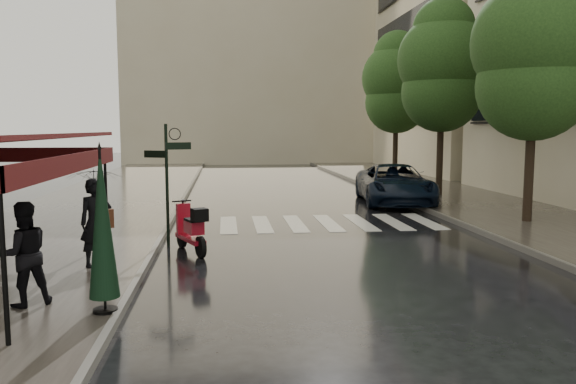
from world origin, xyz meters
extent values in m
plane|color=black|center=(0.00, 0.00, 0.00)|extent=(120.00, 120.00, 0.00)
cube|color=#38332D|center=(-4.50, 12.00, 0.06)|extent=(6.00, 60.00, 0.12)
cube|color=#38332D|center=(10.25, 12.00, 0.06)|extent=(5.50, 60.00, 0.12)
cube|color=#595651|center=(-1.45, 12.00, 0.07)|extent=(0.12, 60.00, 0.16)
cube|color=#595651|center=(7.45, 12.00, 0.07)|extent=(0.12, 60.00, 0.16)
cube|color=silver|center=(-0.70, 6.00, 0.01)|extent=(0.50, 3.20, 0.01)
cube|color=silver|center=(0.35, 6.00, 0.01)|extent=(0.50, 3.20, 0.01)
cube|color=silver|center=(1.40, 6.00, 0.01)|extent=(0.50, 3.20, 0.01)
cube|color=silver|center=(2.45, 6.00, 0.01)|extent=(0.50, 3.20, 0.01)
cube|color=silver|center=(3.50, 6.00, 0.01)|extent=(0.50, 3.20, 0.01)
cube|color=silver|center=(4.55, 6.00, 0.01)|extent=(0.50, 3.20, 0.01)
cube|color=silver|center=(5.60, 6.00, 0.01)|extent=(0.50, 3.20, 0.01)
cube|color=silver|center=(6.65, 6.00, 0.01)|extent=(0.50, 3.20, 0.01)
cube|color=#4E0B15|center=(-2.52, -0.50, 2.35)|extent=(0.04, 7.00, 0.35)
cylinder|color=black|center=(-2.65, -3.75, 1.29)|extent=(0.07, 0.07, 2.35)
cylinder|color=black|center=(-2.65, 2.75, 1.29)|extent=(0.07, 0.07, 2.35)
cylinder|color=black|center=(-1.20, 3.00, 1.55)|extent=(0.08, 0.08, 3.10)
cube|color=black|center=(-0.90, 3.00, 2.55)|extent=(0.62, 0.26, 0.18)
cube|color=black|center=(-1.48, 3.00, 2.35)|extent=(0.56, 0.29, 0.18)
cube|color=#B6AA8B|center=(16.50, 26.00, 9.25)|extent=(8.00, 16.00, 18.50)
cube|color=#B6AA8B|center=(3.00, 38.00, 10.00)|extent=(22.00, 6.00, 20.00)
cylinder|color=black|center=(9.60, 5.00, 2.25)|extent=(0.28, 0.28, 4.26)
sphere|color=#1B3814|center=(9.60, 5.00, 4.30)|extent=(3.40, 3.40, 3.40)
sphere|color=#1B3814|center=(9.60, 5.00, 5.59)|extent=(3.80, 3.80, 3.80)
sphere|color=#1B3814|center=(9.60, 5.00, 6.81)|extent=(2.60, 2.60, 2.60)
cylinder|color=black|center=(9.50, 12.00, 2.36)|extent=(0.28, 0.28, 4.48)
sphere|color=#1B3814|center=(9.50, 12.00, 4.52)|extent=(3.40, 3.40, 3.40)
sphere|color=#1B3814|center=(9.50, 12.00, 5.88)|extent=(3.80, 3.80, 3.80)
sphere|color=#1B3814|center=(9.50, 12.00, 7.16)|extent=(2.60, 2.60, 2.60)
cylinder|color=black|center=(9.70, 19.00, 2.30)|extent=(0.28, 0.28, 4.37)
sphere|color=#1B3814|center=(9.70, 19.00, 4.41)|extent=(3.40, 3.40, 3.40)
sphere|color=#1B3814|center=(9.70, 19.00, 5.74)|extent=(3.80, 3.80, 3.80)
sphere|color=#1B3814|center=(9.70, 19.00, 6.98)|extent=(2.60, 2.60, 2.60)
imported|color=black|center=(-2.43, 0.56, 1.04)|extent=(0.80, 0.71, 1.84)
imported|color=black|center=(-2.43, 0.56, 2.17)|extent=(1.50, 1.50, 1.00)
cube|color=#4A2413|center=(-2.21, 0.69, 1.12)|extent=(0.30, 0.37, 0.39)
imported|color=black|center=(-3.00, -2.01, 0.97)|extent=(1.04, 0.98, 1.71)
cylinder|color=black|center=(-0.33, 1.58, 0.25)|extent=(0.30, 0.51, 0.51)
cylinder|color=black|center=(-0.85, 2.80, 0.25)|extent=(0.30, 0.51, 0.51)
cube|color=maroon|center=(-0.60, 2.22, 0.34)|extent=(0.81, 1.38, 0.11)
cube|color=maroon|center=(-0.49, 1.97, 0.66)|extent=(0.52, 0.66, 0.30)
cube|color=maroon|center=(-0.79, 2.65, 0.74)|extent=(0.36, 0.25, 0.80)
cylinder|color=black|center=(-0.83, 2.75, 1.19)|extent=(0.46, 0.23, 0.04)
cube|color=black|center=(-0.34, 1.61, 1.01)|extent=(0.44, 0.43, 0.30)
imported|color=black|center=(7.00, 10.36, 0.78)|extent=(3.25, 5.88, 1.56)
cylinder|color=black|center=(-1.65, -2.49, 0.14)|extent=(0.38, 0.38, 0.05)
cylinder|color=black|center=(-1.65, -2.49, 1.42)|extent=(0.04, 0.04, 2.50)
cone|color=black|center=(-1.65, -2.49, 1.55)|extent=(0.47, 0.47, 2.38)
camera|label=1|loc=(0.23, -11.31, 2.99)|focal=35.00mm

